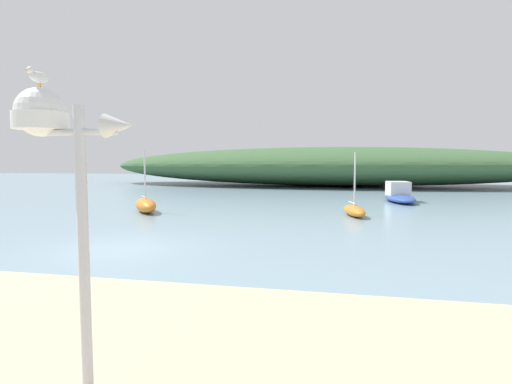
{
  "coord_description": "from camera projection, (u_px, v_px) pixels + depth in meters",
  "views": [
    {
      "loc": [
        6.6,
        -11.2,
        2.74
      ],
      "look_at": [
        3.35,
        4.26,
        1.48
      ],
      "focal_mm": 28.5,
      "sensor_mm": 36.0,
      "label": 1
    }
  ],
  "objects": [
    {
      "name": "ground_plane",
      "position": [
        121.0,
        249.0,
        12.5
      ],
      "size": [
        120.0,
        120.0,
        0.0
      ],
      "primitive_type": "plane",
      "color": "#7A99A8"
    },
    {
      "name": "sailboat_outer_mooring",
      "position": [
        145.0,
        205.0,
        21.15
      ],
      "size": [
        2.59,
        3.07,
        3.22
      ],
      "color": "orange",
      "rests_on": "ground"
    },
    {
      "name": "distant_hill",
      "position": [
        331.0,
        166.0,
        43.07
      ],
      "size": [
        48.69,
        14.25,
        4.06
      ],
      "primitive_type": "ellipsoid",
      "color": "#3D6038",
      "rests_on": "ground"
    },
    {
      "name": "sailboat_centre_water",
      "position": [
        354.0,
        210.0,
        19.71
      ],
      "size": [
        1.41,
        2.8,
        3.1
      ],
      "color": "orange",
      "rests_on": "ground"
    },
    {
      "name": "mast_structure",
      "position": [
        54.0,
        138.0,
        4.35
      ],
      "size": [
        1.36,
        0.57,
        3.31
      ],
      "color": "silver",
      "rests_on": "beach_sand"
    },
    {
      "name": "motorboat_off_point",
      "position": [
        399.0,
        195.0,
        26.28
      ],
      "size": [
        2.16,
        4.56,
        1.31
      ],
      "color": "#2D4C9E",
      "rests_on": "ground"
    },
    {
      "name": "seagull_on_radar",
      "position": [
        38.0,
        76.0,
        4.31
      ],
      "size": [
        0.16,
        0.27,
        0.2
      ],
      "color": "orange",
      "rests_on": "mast_structure"
    }
  ]
}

